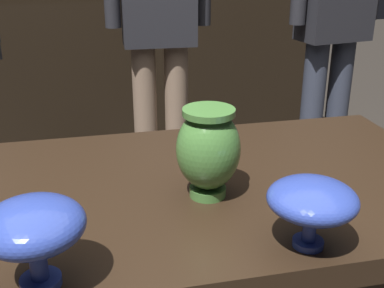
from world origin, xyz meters
TOP-DOWN VIEW (x-y plane):
  - back_display_shelf at (0.00, 2.20)m, footprint 2.60×0.40m
  - vase_centerpiece at (0.05, -0.06)m, footprint 0.12×0.12m
  - vase_tall_behind at (0.17, -0.26)m, footprint 0.15×0.15m
  - vase_left_accent at (-0.25, -0.27)m, footprint 0.15×0.15m
  - visitor_center_back at (0.18, 1.32)m, footprint 0.47×0.19m
  - visitor_near_right at (0.98, 1.23)m, footprint 0.46×0.23m

SIDE VIEW (x-z plane):
  - back_display_shelf at x=0.00m, z-range 0.00..0.99m
  - vase_tall_behind at x=0.17m, z-range 0.83..0.94m
  - vase_left_accent at x=-0.25m, z-range 0.83..0.96m
  - vase_centerpiece at x=0.05m, z-range 0.81..0.99m
  - visitor_center_back at x=0.18m, z-range 0.15..1.83m
  - visitor_near_right at x=0.98m, z-range 0.16..1.85m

